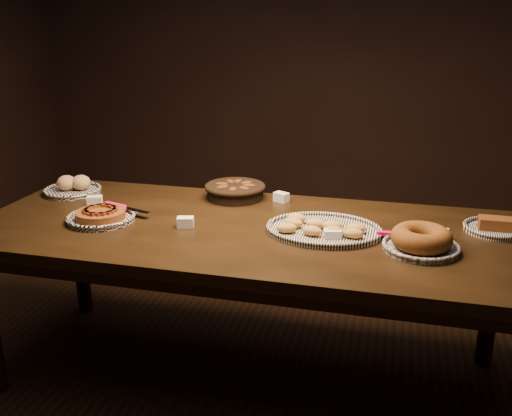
% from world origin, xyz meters
% --- Properties ---
extents(ground, '(5.00, 5.00, 0.00)m').
position_xyz_m(ground, '(0.00, 0.00, 0.00)').
color(ground, black).
rests_on(ground, ground).
extents(buffet_table, '(2.40, 1.00, 0.75)m').
position_xyz_m(buffet_table, '(0.00, 0.00, 0.68)').
color(buffet_table, black).
rests_on(buffet_table, ground).
extents(apple_tart_plate, '(0.35, 0.32, 0.06)m').
position_xyz_m(apple_tart_plate, '(-0.65, -0.09, 0.77)').
color(apple_tart_plate, white).
rests_on(apple_tart_plate, buffet_table).
extents(madeleine_platter, '(0.48, 0.39, 0.05)m').
position_xyz_m(madeleine_platter, '(0.32, 0.00, 0.77)').
color(madeleine_platter, black).
rests_on(madeleine_platter, buffet_table).
extents(bundt_cake_plate, '(0.33, 0.31, 0.09)m').
position_xyz_m(bundt_cake_plate, '(0.71, -0.09, 0.79)').
color(bundt_cake_plate, black).
rests_on(bundt_cake_plate, buffet_table).
extents(croissant_basket, '(0.30, 0.30, 0.08)m').
position_xyz_m(croissant_basket, '(-0.17, 0.38, 0.79)').
color(croissant_basket, black).
rests_on(croissant_basket, buffet_table).
extents(bread_roll_plate, '(0.29, 0.29, 0.09)m').
position_xyz_m(bread_roll_plate, '(-1.00, 0.26, 0.78)').
color(bread_roll_plate, white).
rests_on(bread_roll_plate, buffet_table).
extents(loaf_plate, '(0.26, 0.26, 0.06)m').
position_xyz_m(loaf_plate, '(1.02, 0.20, 0.77)').
color(loaf_plate, black).
rests_on(loaf_plate, buffet_table).
extents(tent_cards, '(1.66, 0.52, 0.04)m').
position_xyz_m(tent_cards, '(0.03, 0.08, 0.77)').
color(tent_cards, white).
rests_on(tent_cards, buffet_table).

